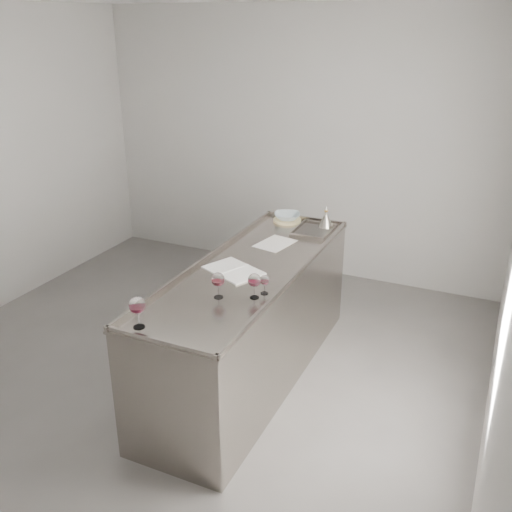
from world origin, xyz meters
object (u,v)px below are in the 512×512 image
at_px(wine_glass_right, 254,281).
at_px(wine_funnel, 326,221).
at_px(ceramic_bowl, 287,216).
at_px(counter, 250,323).
at_px(notebook, 233,270).
at_px(wine_glass_middle, 218,280).
at_px(wine_glass_left, 137,306).
at_px(wine_glass_small, 264,281).

distance_m(wine_glass_right, wine_funnel, 1.52).
distance_m(ceramic_bowl, wine_funnel, 0.36).
bearing_deg(ceramic_bowl, counter, -82.73).
height_order(notebook, ceramic_bowl, ceramic_bowl).
bearing_deg(wine_glass_middle, wine_funnel, 82.78).
bearing_deg(wine_funnel, wine_glass_left, -101.70).
xyz_separation_m(wine_glass_left, wine_glass_small, (0.50, 0.72, -0.05)).
bearing_deg(wine_glass_left, notebook, 81.69).
bearing_deg(wine_glass_right, wine_glass_left, -125.68).
bearing_deg(notebook, wine_glass_middle, -52.15).
xyz_separation_m(notebook, ceramic_bowl, (-0.06, 1.20, 0.04)).
distance_m(wine_glass_left, ceramic_bowl, 2.16).
distance_m(counter, wine_glass_middle, 0.80).
bearing_deg(wine_glass_middle, counter, 92.42).
bearing_deg(counter, wine_glass_right, -61.49).
distance_m(notebook, wine_funnel, 1.24).
height_order(wine_glass_small, wine_funnel, wine_funnel).
xyz_separation_m(wine_glass_left, wine_funnel, (0.45, 2.16, -0.08)).
relative_size(counter, wine_funnel, 12.47).
xyz_separation_m(wine_glass_small, notebook, (-0.35, 0.24, -0.09)).
height_order(counter, ceramic_bowl, ceramic_bowl).
bearing_deg(wine_funnel, ceramic_bowl, -180.00).
bearing_deg(counter, ceramic_bowl, 97.27).
height_order(counter, notebook, counter).
relative_size(wine_glass_middle, wine_glass_small, 1.31).
distance_m(wine_glass_small, ceramic_bowl, 1.50).
xyz_separation_m(counter, wine_funnel, (0.23, 1.08, 0.53)).
height_order(wine_glass_right, wine_glass_small, wine_glass_right).
height_order(wine_glass_left, notebook, wine_glass_left).
distance_m(counter, ceramic_bowl, 1.20).
xyz_separation_m(wine_glass_small, wine_funnel, (-0.05, 1.44, -0.03)).
bearing_deg(ceramic_bowl, wine_glass_right, -76.07).
height_order(wine_glass_middle, wine_glass_right, wine_glass_middle).
height_order(wine_glass_left, wine_glass_middle, wine_glass_left).
height_order(wine_glass_left, wine_glass_right, wine_glass_left).
bearing_deg(notebook, ceramic_bowl, 116.95).
relative_size(counter, wine_glass_small, 18.13).
distance_m(wine_glass_right, wine_glass_small, 0.09).
xyz_separation_m(wine_glass_left, ceramic_bowl, (0.08, 2.16, -0.09)).
xyz_separation_m(counter, wine_glass_small, (0.27, -0.36, 0.56)).
xyz_separation_m(wine_glass_right, ceramic_bowl, (-0.38, 1.52, -0.07)).
bearing_deg(wine_glass_small, wine_funnel, 91.90).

